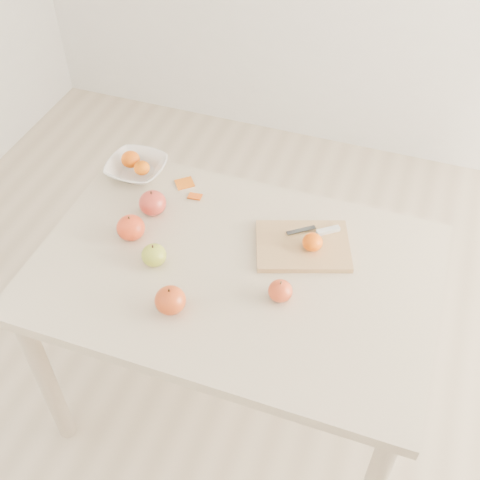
% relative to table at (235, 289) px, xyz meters
% --- Properties ---
extents(ground, '(3.50, 3.50, 0.00)m').
position_rel_table_xyz_m(ground, '(0.00, 0.00, -0.65)').
color(ground, '#C6B293').
rests_on(ground, ground).
extents(table, '(1.20, 0.80, 0.75)m').
position_rel_table_xyz_m(table, '(0.00, 0.00, 0.00)').
color(table, beige).
rests_on(table, ground).
extents(cutting_board, '(0.34, 0.29, 0.02)m').
position_rel_table_xyz_m(cutting_board, '(0.17, 0.15, 0.11)').
color(cutting_board, tan).
rests_on(cutting_board, table).
extents(board_tangerine, '(0.06, 0.06, 0.05)m').
position_rel_table_xyz_m(board_tangerine, '(0.20, 0.14, 0.14)').
color(board_tangerine, '#E66308').
rests_on(board_tangerine, cutting_board).
extents(fruit_bowl, '(0.20, 0.20, 0.05)m').
position_rel_table_xyz_m(fruit_bowl, '(-0.47, 0.30, 0.12)').
color(fruit_bowl, white).
rests_on(fruit_bowl, table).
extents(bowl_tangerine_near, '(0.07, 0.07, 0.06)m').
position_rel_table_xyz_m(bowl_tangerine_near, '(-0.49, 0.31, 0.15)').
color(bowl_tangerine_near, '#C75007').
rests_on(bowl_tangerine_near, fruit_bowl).
extents(bowl_tangerine_far, '(0.06, 0.06, 0.05)m').
position_rel_table_xyz_m(bowl_tangerine_far, '(-0.44, 0.29, 0.14)').
color(bowl_tangerine_far, '#D26507').
rests_on(bowl_tangerine_far, fruit_bowl).
extents(orange_peel_a, '(0.07, 0.07, 0.01)m').
position_rel_table_xyz_m(orange_peel_a, '(-0.29, 0.30, 0.10)').
color(orange_peel_a, '#C6580D').
rests_on(orange_peel_a, table).
extents(orange_peel_b, '(0.05, 0.04, 0.01)m').
position_rel_table_xyz_m(orange_peel_b, '(-0.23, 0.25, 0.10)').
color(orange_peel_b, '#D8510F').
rests_on(orange_peel_b, table).
extents(paring_knife, '(0.16, 0.09, 0.01)m').
position_rel_table_xyz_m(paring_knife, '(0.22, 0.22, 0.12)').
color(paring_knife, silver).
rests_on(paring_knife, cutting_board).
extents(apple_green, '(0.08, 0.08, 0.07)m').
position_rel_table_xyz_m(apple_green, '(-0.23, -0.06, 0.13)').
color(apple_green, olive).
rests_on(apple_green, table).
extents(apple_red_b, '(0.09, 0.09, 0.08)m').
position_rel_table_xyz_m(apple_red_b, '(-0.35, 0.02, 0.14)').
color(apple_red_b, '#A72214').
rests_on(apple_red_b, table).
extents(apple_red_c, '(0.09, 0.09, 0.08)m').
position_rel_table_xyz_m(apple_red_c, '(-0.11, -0.21, 0.14)').
color(apple_red_c, '#A21C10').
rests_on(apple_red_c, table).
extents(apple_red_e, '(0.07, 0.07, 0.06)m').
position_rel_table_xyz_m(apple_red_e, '(0.16, -0.07, 0.13)').
color(apple_red_e, maroon).
rests_on(apple_red_e, table).
extents(apple_red_a, '(0.09, 0.09, 0.08)m').
position_rel_table_xyz_m(apple_red_a, '(-0.33, 0.14, 0.14)').
color(apple_red_a, maroon).
rests_on(apple_red_a, table).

